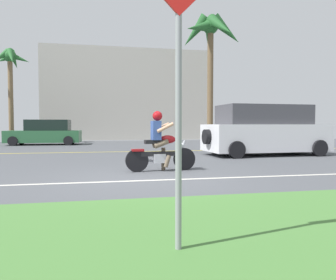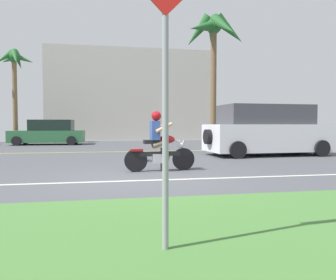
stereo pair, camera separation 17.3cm
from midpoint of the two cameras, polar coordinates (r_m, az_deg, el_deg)
ground at (r=10.46m, az=-5.55°, el=-4.21°), size 56.00×30.00×0.04m
grass_median at (r=3.58m, az=4.71°, el=-16.97°), size 56.00×3.80×0.06m
lane_line_near at (r=7.27m, az=-3.34°, el=-7.05°), size 50.40×0.12×0.01m
lane_line_far at (r=15.07m, az=-7.07°, el=-2.02°), size 50.40×0.12×0.01m
motorcyclist at (r=8.66m, az=-0.94°, el=-1.02°), size 1.91×0.62×1.59m
suv_nearby at (r=13.81m, az=17.11°, el=1.51°), size 5.12×2.42×2.02m
parked_car_1 at (r=21.53m, az=-19.87°, el=1.16°), size 4.43×2.10×1.54m
palm_tree_0 at (r=23.95m, az=-25.08°, el=11.42°), size 2.46×2.44×6.16m
palm_tree_1 at (r=24.05m, az=8.14°, el=17.54°), size 4.61×4.79×9.03m
street_sign at (r=3.06m, az=1.22°, el=11.80°), size 0.62×0.06×2.84m
building_far at (r=28.53m, az=-6.37°, el=7.65°), size 13.64×4.00×7.42m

